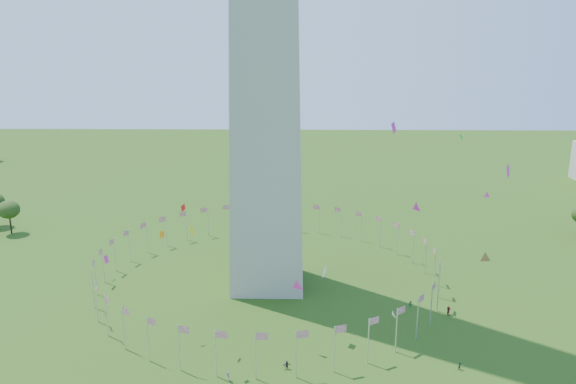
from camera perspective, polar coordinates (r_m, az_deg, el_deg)
The scene contains 2 objects.
flag_ring at distance 136.33m, azimuth -2.04°, elevation -7.56°, with size 80.24×80.24×9.00m.
kites_aloft at distance 105.96m, azimuth 4.93°, elevation -5.24°, with size 88.11×69.94×41.32m.
Camera 1 is at (7.23, -75.76, 56.62)m, focal length 35.00 mm.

